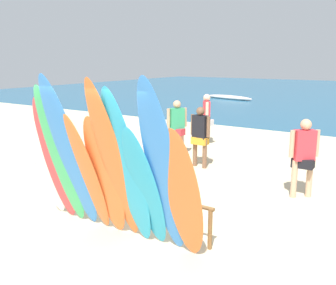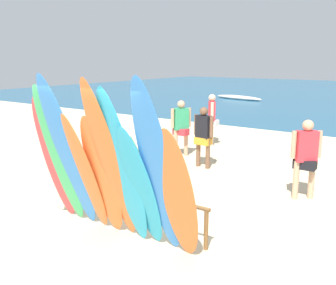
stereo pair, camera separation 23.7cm
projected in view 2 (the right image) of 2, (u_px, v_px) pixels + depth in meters
ground at (323, 121)px, 17.98m from camera, size 60.00×60.00×0.00m
surfboard_rack at (126, 195)px, 6.70m from camera, size 3.36×0.07×0.69m
surfboard_white_0 at (46, 165)px, 6.97m from camera, size 0.55×0.73×1.97m
surfboard_red_1 at (55, 159)px, 6.70m from camera, size 0.57×0.79×2.32m
surfboard_green_2 at (60, 157)px, 6.48m from camera, size 0.53×0.89×2.52m
surfboard_blue_3 at (68, 155)px, 6.26m from camera, size 0.57×1.01×2.70m
surfboard_orange_4 at (85, 173)px, 6.25m from camera, size 0.57×0.88×2.10m
surfboard_orange_5 at (102, 177)px, 6.11m from camera, size 0.57×0.70×2.08m
surfboard_orange_6 at (110, 163)px, 5.80m from camera, size 0.48×1.04×2.67m
surfboard_teal_7 at (123, 170)px, 5.68m from camera, size 0.62×0.90×2.55m
surfboard_teal_8 at (141, 189)px, 5.64m from camera, size 0.55×0.85×2.01m
surfboard_blue_9 at (158, 172)px, 5.29m from camera, size 0.55×1.02×2.72m
surfboard_orange_10 at (178, 196)px, 5.30m from camera, size 0.57×0.70×2.04m
beachgoer_midbeach at (212, 116)px, 12.91m from camera, size 0.45×0.57×1.73m
beachgoer_photographing at (203, 133)px, 10.18m from camera, size 0.62×0.28×1.65m
beachgoer_by_water at (306, 154)px, 7.86m from camera, size 0.51×0.45×1.69m
beachgoer_strolling at (181, 124)px, 11.37m from camera, size 0.44×0.55×1.70m
beach_chair_red at (125, 148)px, 10.73m from camera, size 0.68×0.84×0.80m
distant_boat at (238, 98)px, 27.62m from camera, size 4.00×1.53×0.32m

